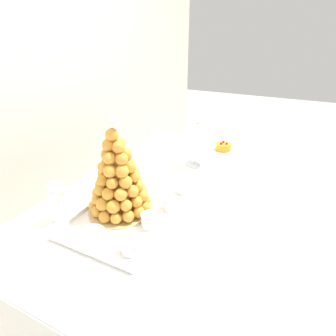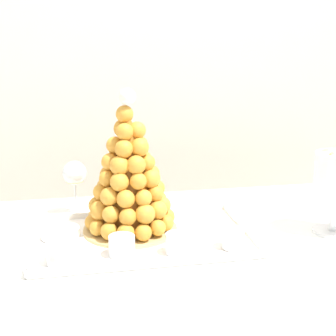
# 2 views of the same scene
# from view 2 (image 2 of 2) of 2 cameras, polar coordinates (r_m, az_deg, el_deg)

# --- Properties ---
(backdrop_wall) EXTENTS (4.80, 0.10, 2.50)m
(backdrop_wall) POSITION_cam_2_polar(r_m,az_deg,el_deg) (2.09, -1.14, 15.33)
(backdrop_wall) COLOR silver
(backdrop_wall) RESTS_ON ground_plane
(buffet_table) EXTENTS (1.43, 0.92, 0.74)m
(buffet_table) POSITION_cam_2_polar(r_m,az_deg,el_deg) (1.25, 7.20, -13.71)
(buffet_table) COLOR brown
(buffet_table) RESTS_ON ground_plane
(serving_tray) EXTENTS (0.56, 0.35, 0.02)m
(serving_tray) POSITION_cam_2_polar(r_m,az_deg,el_deg) (1.22, -3.17, -8.62)
(serving_tray) COLOR white
(serving_tray) RESTS_ON buffet_table
(croquembouche) EXTENTS (0.25, 0.25, 0.38)m
(croquembouche) POSITION_cam_2_polar(r_m,az_deg,el_deg) (1.21, -4.85, -1.20)
(croquembouche) COLOR tan
(croquembouche) RESTS_ON serving_tray
(dessert_cup_left) EXTENTS (0.06, 0.06, 0.05)m
(dessert_cup_left) POSITION_cam_2_polar(r_m,az_deg,el_deg) (1.09, -13.28, -10.40)
(dessert_cup_left) COLOR silver
(dessert_cup_left) RESTS_ON serving_tray
(dessert_cup_mid_left) EXTENTS (0.06, 0.06, 0.05)m
(dessert_cup_mid_left) POSITION_cam_2_polar(r_m,az_deg,el_deg) (1.10, -5.77, -9.73)
(dessert_cup_mid_left) COLOR silver
(dessert_cup_mid_left) RESTS_ON serving_tray
(dessert_cup_centre) EXTENTS (0.06, 0.06, 0.05)m
(dessert_cup_centre) POSITION_cam_2_polar(r_m,az_deg,el_deg) (1.11, 1.10, -9.52)
(dessert_cup_centre) COLOR silver
(dessert_cup_centre) RESTS_ON serving_tray
(dessert_cup_mid_right) EXTENTS (0.05, 0.05, 0.05)m
(dessert_cup_mid_right) POSITION_cam_2_polar(r_m,az_deg,el_deg) (1.15, 8.13, -8.75)
(dessert_cup_mid_right) COLOR silver
(dessert_cup_mid_right) RESTS_ON serving_tray
(creme_brulee_ramekin) EXTENTS (0.10, 0.10, 0.02)m
(creme_brulee_ramekin) POSITION_cam_2_polar(r_m,az_deg,el_deg) (1.24, -13.30, -7.78)
(creme_brulee_ramekin) COLOR white
(creme_brulee_ramekin) RESTS_ON serving_tray
(macaron_goblet) EXTENTS (0.12, 0.12, 0.23)m
(macaron_goblet) POSITION_cam_2_polar(r_m,az_deg,el_deg) (1.29, 20.27, -1.54)
(macaron_goblet) COLOR white
(macaron_goblet) RESTS_ON buffet_table
(wine_glass) EXTENTS (0.07, 0.07, 0.17)m
(wine_glass) POSITION_cam_2_polar(r_m,az_deg,el_deg) (1.38, -11.57, -0.88)
(wine_glass) COLOR silver
(wine_glass) RESTS_ON buffet_table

